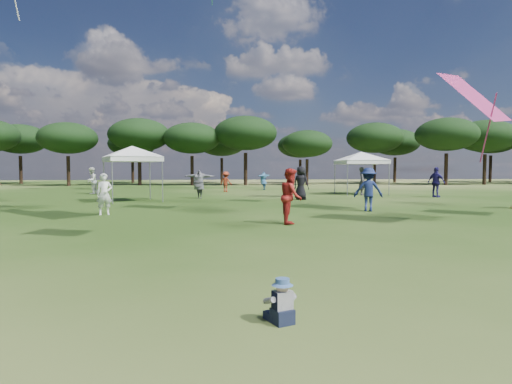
% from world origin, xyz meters
% --- Properties ---
extents(tree_line, '(108.78, 17.63, 7.77)m').
position_xyz_m(tree_line, '(2.39, 47.41, 5.42)').
color(tree_line, black).
rests_on(tree_line, ground).
extents(tent_left, '(5.12, 5.12, 3.31)m').
position_xyz_m(tent_left, '(-4.65, 21.10, 2.88)').
color(tent_left, gray).
rests_on(tent_left, ground).
extents(tent_right, '(6.17, 6.17, 3.26)m').
position_xyz_m(tent_right, '(9.97, 26.32, 2.83)').
color(tent_right, gray).
rests_on(tent_right, ground).
extents(toddler, '(0.39, 0.42, 0.51)m').
position_xyz_m(toddler, '(0.45, 2.07, 0.23)').
color(toddler, black).
rests_on(toddler, ground).
extents(festival_crowd, '(29.56, 24.13, 1.91)m').
position_xyz_m(festival_crowd, '(-0.72, 21.75, 0.88)').
color(festival_crowd, navy).
rests_on(festival_crowd, ground).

